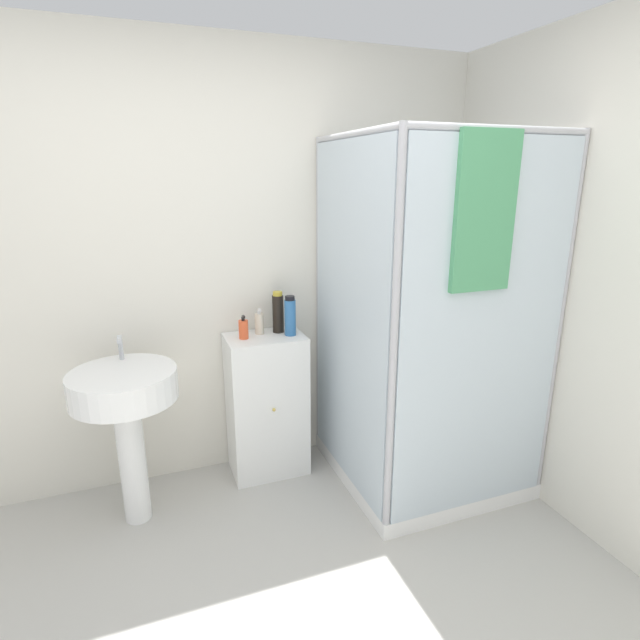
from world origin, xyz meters
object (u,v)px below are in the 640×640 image
soap_dispenser (244,329)px  lotion_bottle_white (259,323)px  shampoo_bottle_tall_black (278,313)px  shampoo_bottle_blue (290,316)px  sink (126,404)px

soap_dispenser → lotion_bottle_white: 0.12m
lotion_bottle_white → shampoo_bottle_tall_black: bearing=-3.3°
soap_dispenser → shampoo_bottle_blue: 0.28m
shampoo_bottle_tall_black → shampoo_bottle_blue: shampoo_bottle_tall_black is taller
shampoo_bottle_tall_black → soap_dispenser: bearing=-167.2°
shampoo_bottle_tall_black → shampoo_bottle_blue: bearing=-57.7°
shampoo_bottle_tall_black → lotion_bottle_white: 0.13m
sink → shampoo_bottle_blue: bearing=10.9°
soap_dispenser → shampoo_bottle_tall_black: (0.22, 0.05, 0.06)m
soap_dispenser → shampoo_bottle_blue: bearing=-6.2°
soap_dispenser → lotion_bottle_white: (0.11, 0.06, 0.01)m
shampoo_bottle_tall_black → shampoo_bottle_blue: (0.05, -0.08, -0.01)m
shampoo_bottle_tall_black → lotion_bottle_white: (-0.11, 0.01, -0.06)m
lotion_bottle_white → soap_dispenser: bearing=-152.2°
sink → lotion_bottle_white: size_ratio=6.35×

